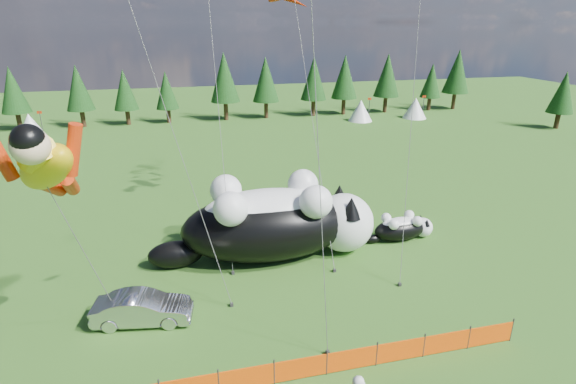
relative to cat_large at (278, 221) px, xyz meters
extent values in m
plane|color=#0E3A0A|center=(-3.23, -6.39, -2.16)|extent=(160.00, 160.00, 0.00)
cylinder|color=#262626|center=(-4.23, -9.39, -1.61)|extent=(0.06, 0.06, 1.10)
cylinder|color=#262626|center=(-2.23, -9.39, -1.61)|extent=(0.06, 0.06, 1.10)
cylinder|color=#262626|center=(-0.23, -9.39, -1.61)|extent=(0.06, 0.06, 1.10)
cylinder|color=#262626|center=(1.77, -9.39, -1.61)|extent=(0.06, 0.06, 1.10)
cylinder|color=#262626|center=(3.77, -9.39, -1.61)|extent=(0.06, 0.06, 1.10)
cylinder|color=#262626|center=(5.77, -9.39, -1.61)|extent=(0.06, 0.06, 1.10)
cylinder|color=#262626|center=(7.77, -9.39, -1.61)|extent=(0.06, 0.06, 1.10)
cube|color=#F94D05|center=(-3.23, -9.39, -1.66)|extent=(2.00, 0.04, 0.90)
cube|color=#F94D05|center=(-1.23, -9.39, -1.66)|extent=(2.00, 0.04, 0.90)
cube|color=#F94D05|center=(0.77, -9.39, -1.66)|extent=(2.00, 0.04, 0.90)
cube|color=#F94D05|center=(2.77, -9.39, -1.66)|extent=(2.00, 0.04, 0.90)
cube|color=#F94D05|center=(4.77, -9.39, -1.66)|extent=(2.00, 0.04, 0.90)
cube|color=#F94D05|center=(6.77, -9.39, -1.66)|extent=(2.00, 0.04, 0.90)
ellipsoid|color=black|center=(-0.55, 0.01, -0.27)|extent=(9.56, 4.64, 3.78)
ellipsoid|color=white|center=(-0.55, 0.01, 0.67)|extent=(7.22, 3.33, 2.31)
sphere|color=white|center=(3.86, -0.10, -0.48)|extent=(3.36, 3.36, 3.36)
sphere|color=#EB5B7C|center=(5.29, -0.13, -0.48)|extent=(0.47, 0.47, 0.47)
ellipsoid|color=black|center=(-5.58, 0.14, -1.43)|extent=(2.98, 1.54, 1.47)
cone|color=black|center=(3.84, -1.10, 0.86)|extent=(1.18, 1.18, 1.18)
cone|color=black|center=(3.89, 0.91, 0.86)|extent=(1.18, 1.18, 1.18)
sphere|color=white|center=(1.80, 1.32, 1.51)|extent=(1.76, 1.76, 1.76)
sphere|color=white|center=(1.73, -1.41, 1.51)|extent=(1.76, 1.76, 1.76)
sphere|color=white|center=(-2.61, 1.43, 1.51)|extent=(1.76, 1.76, 1.76)
sphere|color=white|center=(-2.68, -1.30, 1.51)|extent=(1.76, 1.76, 1.76)
ellipsoid|color=black|center=(7.64, 0.25, -1.50)|extent=(3.40, 1.70, 1.34)
ellipsoid|color=white|center=(7.64, 0.25, -1.16)|extent=(2.57, 1.22, 0.82)
sphere|color=white|center=(9.20, 0.31, -1.57)|extent=(1.19, 1.19, 1.19)
sphere|color=#EB5B7C|center=(9.71, 0.33, -1.57)|extent=(0.17, 0.17, 0.17)
ellipsoid|color=black|center=(5.86, 0.17, -1.90)|extent=(1.06, 0.56, 0.52)
cone|color=black|center=(9.22, -0.04, -1.10)|extent=(0.42, 0.42, 0.42)
cone|color=black|center=(9.19, 0.67, -1.10)|extent=(0.42, 0.42, 0.42)
sphere|color=white|center=(8.44, 0.76, -0.87)|extent=(0.62, 0.62, 0.62)
sphere|color=white|center=(8.48, -0.20, -0.87)|extent=(0.62, 0.62, 0.62)
sphere|color=white|center=(6.88, 0.70, -0.87)|extent=(0.62, 0.62, 0.62)
sphere|color=white|center=(6.92, -0.27, -0.87)|extent=(0.62, 0.62, 0.62)
imported|color=#BAB9BE|center=(-7.05, -4.47, -1.47)|extent=(4.41, 2.11, 1.39)
cylinder|color=#595959|center=(-8.67, -5.14, 1.86)|extent=(0.03, 0.03, 8.16)
cube|color=#262626|center=(-8.10, -3.99, -2.08)|extent=(0.15, 0.15, 0.16)
cylinder|color=#595959|center=(2.58, 2.42, 5.05)|extent=(0.03, 0.03, 17.16)
cube|color=#262626|center=(2.53, -2.44, -2.08)|extent=(0.15, 0.15, 0.16)
cylinder|color=#595959|center=(-5.32, -3.04, 6.98)|extent=(0.03, 0.03, 18.65)
cube|color=#262626|center=(-3.15, -4.22, -2.08)|extent=(0.15, 0.15, 0.16)
cylinder|color=#595959|center=(7.27, -0.24, 10.04)|extent=(0.03, 0.03, 25.89)
cube|color=#262626|center=(5.26, -4.50, -2.08)|extent=(0.15, 0.15, 0.16)
cylinder|color=#595959|center=(-0.21, -7.80, 5.48)|extent=(0.03, 0.03, 15.06)
cube|color=#262626|center=(0.16, -8.37, -2.08)|extent=(0.15, 0.15, 0.16)
cylinder|color=#595959|center=(-2.71, 3.04, 7.87)|extent=(0.03, 0.03, 21.66)
cube|color=#262626|center=(-2.73, -1.39, -2.08)|extent=(0.15, 0.15, 0.16)
camera|label=1|loc=(-4.80, -22.01, 10.23)|focal=28.00mm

